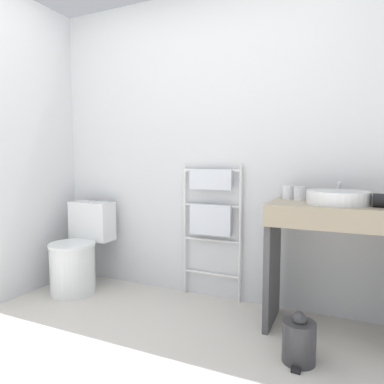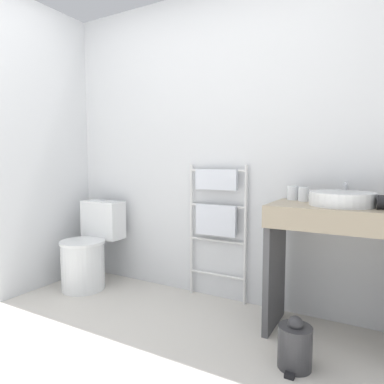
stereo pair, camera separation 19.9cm
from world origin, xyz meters
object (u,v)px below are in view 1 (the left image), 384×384
Objects in this scene: sink_basin at (338,197)px; trash_bin at (299,341)px; towel_radiator at (211,211)px; cup_near_wall at (288,192)px; toilet at (79,253)px; cup_near_edge at (299,193)px.

trash_bin is (-0.16, -0.42, -0.77)m from sink_basin.
towel_radiator is 11.34× the size of cup_near_wall.
cup_near_wall is at bearing 8.34° from toilet.
towel_radiator is (1.11, 0.29, 0.40)m from toilet.
toilet is 1.92m from trash_bin.
sink_basin reaches higher than trash_bin.
trash_bin is at bearing -81.06° from cup_near_edge.
cup_near_wall is 0.98m from trash_bin.
towel_radiator is 1.16m from trash_bin.
toilet is 1.21m from towel_radiator.
cup_near_edge is at bearing -27.72° from cup_near_wall.
sink_basin is 3.97× the size of cup_near_edge.
towel_radiator is 3.78× the size of trash_bin.
cup_near_wall is 0.09m from cup_near_edge.
sink_basin is at bearing -26.68° from cup_near_wall.
towel_radiator is 0.63m from cup_near_wall.
towel_radiator reaches higher than trash_bin.
cup_near_edge is 0.33× the size of trash_bin.
sink_basin is 0.28m from cup_near_edge.
sink_basin is 0.89m from trash_bin.
sink_basin is (2.04, 0.08, 0.57)m from toilet.
towel_radiator is at bearing 172.89° from cup_near_edge.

